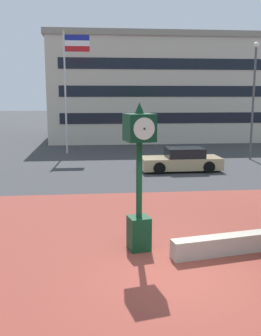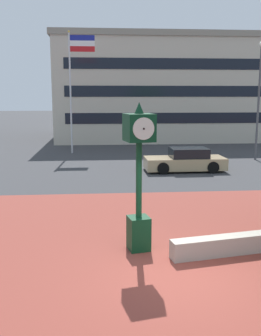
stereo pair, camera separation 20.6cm
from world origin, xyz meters
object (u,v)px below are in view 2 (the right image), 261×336
(car_street_mid, at_px, (186,161))
(civic_building, at_px, (161,89))
(street_clock, at_px, (139,172))
(street_lamp_post, at_px, (259,90))
(flagpole_primary, at_px, (74,80))

(car_street_mid, distance_m, civic_building, 19.19)
(street_clock, relative_size, car_street_mid, 0.90)
(car_street_mid, bearing_deg, street_clock, 160.12)
(street_lamp_post, bearing_deg, civic_building, 104.15)
(car_street_mid, xyz_separation_m, street_lamp_post, (5.39, 3.44, 3.90))
(street_clock, bearing_deg, car_street_mid, 59.30)
(car_street_mid, bearing_deg, flagpole_primary, 40.43)
(flagpole_primary, height_order, civic_building, civic_building)
(civic_building, height_order, street_lamp_post, civic_building)
(flagpole_primary, bearing_deg, car_street_mid, -48.55)
(flagpole_primary, height_order, street_lamp_post, flagpole_primary)
(flagpole_primary, distance_m, street_lamp_post, 12.50)
(street_clock, xyz_separation_m, civic_building, (5.29, 29.61, 2.59))
(street_clock, distance_m, car_street_mid, 11.66)
(car_street_mid, relative_size, street_lamp_post, 0.60)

